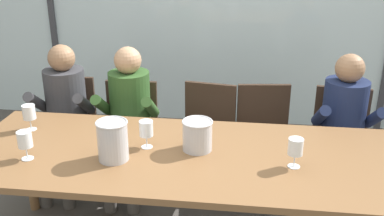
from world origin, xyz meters
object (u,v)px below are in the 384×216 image
Objects in this scene: dining_table at (185,163)px; wine_glass_by_left_taster at (296,147)px; chair_center at (207,130)px; wine_glass_by_right_taster at (25,141)px; person_navy_polo at (345,124)px; wine_glass_center_pour at (29,113)px; person_olive_shirt at (128,113)px; chair_near_curtain at (69,122)px; wine_glass_near_bucket at (146,130)px; chair_right_of_center at (264,132)px; chair_left_of_center at (130,127)px; ice_bucket_secondary at (113,140)px; chair_near_window_right at (340,136)px; person_charcoal_jacket at (64,110)px; ice_bucket_primary at (197,135)px.

wine_glass_by_left_taster is (0.63, -0.08, 0.19)m from dining_table.
chair_center is 1.50m from wine_glass_by_right_taster.
person_navy_polo is 2.23m from wine_glass_center_pour.
person_navy_polo is (1.64, 0.00, 0.00)m from person_olive_shirt.
chair_near_curtain is 1.30m from wine_glass_near_bucket.
chair_near_curtain and chair_right_of_center have the same top height.
wine_glass_near_bucket is at bearing -99.93° from chair_center.
chair_left_of_center is 3.65× the size of ice_bucket_secondary.
dining_table is 15.30× the size of wine_glass_by_right_taster.
person_olive_shirt is at bearing -167.73° from chair_near_window_right.
person_charcoal_jacket is at bearing -168.99° from chair_left_of_center.
person_olive_shirt is at bearing 144.13° from wine_glass_by_left_taster.
person_navy_polo is (1.03, -0.14, 0.17)m from chair_center.
chair_near_window_right is 2.31m from wine_glass_center_pour.
chair_center is (0.05, 0.91, -0.20)m from dining_table.
wine_glass_by_left_taster is at bearing -29.20° from person_charcoal_jacket.
dining_table is 0.93m from wine_glass_by_right_taster.
dining_table is 3.07× the size of chair_near_window_right.
wine_glass_by_left_taster is at bearing -51.15° from chair_center.
person_olive_shirt reaches higher than chair_near_curtain.
chair_right_of_center is 4.98× the size of wine_glass_by_right_taster.
person_navy_polo is (-0.01, -0.17, 0.17)m from chair_near_window_right.
person_olive_shirt is 6.82× the size of wine_glass_by_left_taster.
chair_left_of_center is 4.98× the size of wine_glass_by_left_taster.
person_navy_polo is 2.21m from wine_glass_by_right_taster.
person_olive_shirt reaches higher than wine_glass_by_right_taster.
ice_bucket_primary reaches higher than wine_glass_by_right_taster.
ice_bucket_primary is at bearing -34.46° from person_charcoal_jacket.
person_charcoal_jacket is 2.16m from person_navy_polo.
person_navy_polo is at bearing -22.84° from chair_right_of_center.
wine_glass_by_left_taster is (1.03, 0.04, 0.00)m from ice_bucket_secondary.
chair_left_of_center is at bearing 127.94° from ice_bucket_primary.
person_charcoal_jacket is at bearing 153.35° from wine_glass_by_left_taster.
ice_bucket_primary is at bearing 14.21° from wine_glass_by_right_taster.
chair_center is (0.63, 0.02, 0.00)m from chair_left_of_center.
chair_left_of_center is 4.98× the size of wine_glass_center_pour.
wine_glass_by_right_taster is at bearing -165.79° from ice_bucket_primary.
dining_table is 1.46m from chair_near_curtain.
wine_glass_near_bucket is (-1.32, -0.73, 0.21)m from person_navy_polo.
person_navy_polo is (1.08, 0.77, -0.03)m from dining_table.
chair_near_window_right is at bearing 29.54° from wine_glass_by_right_taster.
chair_near_curtain is at bearing 94.36° from wine_glass_center_pour.
ice_bucket_secondary is 1.36× the size of wine_glass_near_bucket.
chair_near_curtain is at bearing 100.62° from person_charcoal_jacket.
wine_glass_by_left_taster is at bearing -40.58° from chair_left_of_center.
wine_glass_near_bucket is at bearing -10.75° from wine_glass_center_pour.
wine_glass_by_right_taster reaches higher than chair_center.
person_olive_shirt reaches higher than ice_bucket_primary.
wine_glass_near_bucket is 0.83m from wine_glass_center_pour.
chair_left_of_center is at bearing 111.86° from wine_glass_near_bucket.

